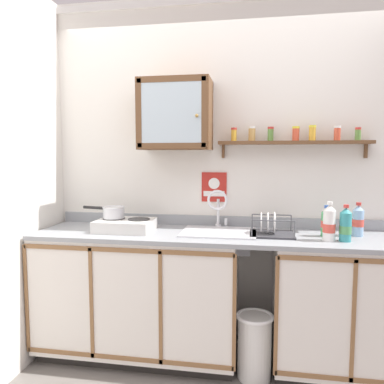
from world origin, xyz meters
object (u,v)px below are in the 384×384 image
(bottle_detergent_teal_1, at_px, (345,225))
(wall_cabinet, at_px, (176,115))
(saucepan, at_px, (113,212))
(bottle_water_blue_3, at_px, (358,221))
(bottle_soda_green_0, at_px, (326,222))
(dish_rack, at_px, (271,230))
(bottle_opaque_white_2, at_px, (329,224))
(trash_bin, at_px, (254,345))
(hot_plate_stove, at_px, (125,225))
(warning_sign, at_px, (214,187))
(sink, at_px, (219,235))

(bottle_detergent_teal_1, distance_m, wall_cabinet, 1.40)
(saucepan, xyz_separation_m, bottle_detergent_teal_1, (1.61, -0.11, -0.03))
(bottle_water_blue_3, distance_m, wall_cabinet, 1.48)
(saucepan, height_order, bottle_soda_green_0, bottle_soda_green_0)
(saucepan, distance_m, wall_cabinet, 0.85)
(bottle_soda_green_0, relative_size, dish_rack, 0.71)
(bottle_opaque_white_2, relative_size, wall_cabinet, 0.49)
(bottle_opaque_white_2, relative_size, bottle_water_blue_3, 1.10)
(trash_bin, bearing_deg, hot_plate_stove, 171.49)
(bottle_soda_green_0, relative_size, trash_bin, 0.49)
(dish_rack, height_order, warning_sign, warning_sign)
(sink, relative_size, bottle_opaque_white_2, 2.06)
(sink, xyz_separation_m, warning_sign, (-0.06, 0.25, 0.32))
(dish_rack, bearing_deg, hot_plate_stove, -178.57)
(dish_rack, bearing_deg, bottle_detergent_teal_1, -13.53)
(saucepan, distance_m, bottle_opaque_white_2, 1.51)
(bottle_detergent_teal_1, bearing_deg, trash_bin, -174.29)
(trash_bin, bearing_deg, bottle_detergent_teal_1, 5.71)
(hot_plate_stove, bearing_deg, bottle_detergent_teal_1, -3.24)
(dish_rack, bearing_deg, trash_bin, -120.60)
(warning_sign, bearing_deg, hot_plate_stove, -153.39)
(sink, relative_size, bottle_soda_green_0, 2.45)
(wall_cabinet, xyz_separation_m, warning_sign, (0.27, 0.15, -0.54))
(dish_rack, bearing_deg, sink, 175.24)
(bottle_water_blue_3, bearing_deg, trash_bin, -160.82)
(bottle_water_blue_3, relative_size, trash_bin, 0.53)
(warning_sign, bearing_deg, trash_bin, -53.95)
(wall_cabinet, bearing_deg, warning_sign, 28.42)
(bottle_detergent_teal_1, xyz_separation_m, dish_rack, (-0.46, 0.11, -0.07))
(bottle_soda_green_0, relative_size, wall_cabinet, 0.41)
(bottle_detergent_teal_1, relative_size, bottle_opaque_white_2, 0.93)
(trash_bin, bearing_deg, dish_rack, 59.40)
(trash_bin, bearing_deg, warning_sign, 126.05)
(sink, bearing_deg, warning_sign, 103.93)
(saucepan, distance_m, dish_rack, 1.15)
(hot_plate_stove, distance_m, bottle_soda_green_0, 1.41)
(bottle_soda_green_0, relative_size, bottle_detergent_teal_1, 0.90)
(hot_plate_stove, bearing_deg, wall_cabinet, 25.14)
(hot_plate_stove, bearing_deg, sink, 4.74)
(hot_plate_stove, height_order, trash_bin, hot_plate_stove)
(warning_sign, height_order, trash_bin, warning_sign)
(dish_rack, relative_size, wall_cabinet, 0.57)
(wall_cabinet, distance_m, trash_bin, 1.70)
(bottle_soda_green_0, distance_m, bottle_water_blue_3, 0.22)
(bottle_soda_green_0, bearing_deg, bottle_water_blue_3, 12.05)
(bottle_soda_green_0, relative_size, warning_sign, 0.93)
(sink, height_order, hot_plate_stove, sink)
(wall_cabinet, bearing_deg, saucepan, -162.97)
(wall_cabinet, bearing_deg, sink, -17.45)
(dish_rack, relative_size, trash_bin, 0.68)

